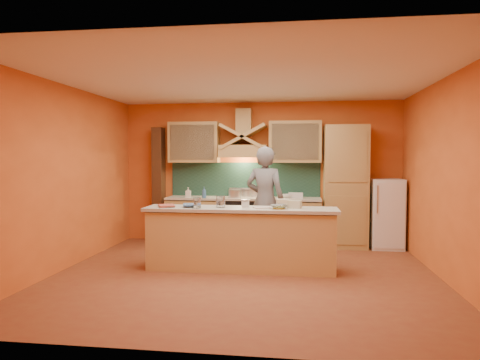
# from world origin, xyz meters

# --- Properties ---
(floor) EXTENTS (5.50, 5.00, 0.01)m
(floor) POSITION_xyz_m (0.00, 0.00, 0.00)
(floor) COLOR brown
(floor) RESTS_ON ground
(ceiling) EXTENTS (5.50, 5.00, 0.01)m
(ceiling) POSITION_xyz_m (0.00, 0.00, 2.80)
(ceiling) COLOR white
(ceiling) RESTS_ON wall_back
(wall_back) EXTENTS (5.50, 0.02, 2.80)m
(wall_back) POSITION_xyz_m (0.00, 2.50, 1.40)
(wall_back) COLOR orange
(wall_back) RESTS_ON floor
(wall_front) EXTENTS (5.50, 0.02, 2.80)m
(wall_front) POSITION_xyz_m (0.00, -2.50, 1.40)
(wall_front) COLOR orange
(wall_front) RESTS_ON floor
(wall_left) EXTENTS (0.02, 5.00, 2.80)m
(wall_left) POSITION_xyz_m (-2.75, 0.00, 1.40)
(wall_left) COLOR orange
(wall_left) RESTS_ON floor
(wall_right) EXTENTS (0.02, 5.00, 2.80)m
(wall_right) POSITION_xyz_m (2.75, 0.00, 1.40)
(wall_right) COLOR orange
(wall_right) RESTS_ON floor
(base_cabinet_left) EXTENTS (1.10, 0.60, 0.86)m
(base_cabinet_left) POSITION_xyz_m (-1.25, 2.20, 0.43)
(base_cabinet_left) COLOR tan
(base_cabinet_left) RESTS_ON floor
(base_cabinet_right) EXTENTS (1.10, 0.60, 0.86)m
(base_cabinet_right) POSITION_xyz_m (0.65, 2.20, 0.43)
(base_cabinet_right) COLOR tan
(base_cabinet_right) RESTS_ON floor
(counter_top) EXTENTS (3.00, 0.62, 0.04)m
(counter_top) POSITION_xyz_m (-0.30, 2.20, 0.90)
(counter_top) COLOR #C0B6A2
(counter_top) RESTS_ON base_cabinet_left
(stove) EXTENTS (0.60, 0.58, 0.90)m
(stove) POSITION_xyz_m (-0.30, 2.20, 0.45)
(stove) COLOR black
(stove) RESTS_ON floor
(backsplash) EXTENTS (3.00, 0.03, 0.70)m
(backsplash) POSITION_xyz_m (-0.30, 2.48, 1.25)
(backsplash) COLOR #19372F
(backsplash) RESTS_ON wall_back
(range_hood) EXTENTS (0.92, 0.50, 0.24)m
(range_hood) POSITION_xyz_m (-0.30, 2.25, 1.82)
(range_hood) COLOR tan
(range_hood) RESTS_ON wall_back
(hood_chimney) EXTENTS (0.30, 0.30, 0.50)m
(hood_chimney) POSITION_xyz_m (-0.30, 2.35, 2.40)
(hood_chimney) COLOR tan
(hood_chimney) RESTS_ON wall_back
(upper_cabinet_left) EXTENTS (1.00, 0.35, 0.80)m
(upper_cabinet_left) POSITION_xyz_m (-1.30, 2.33, 2.00)
(upper_cabinet_left) COLOR tan
(upper_cabinet_left) RESTS_ON wall_back
(upper_cabinet_right) EXTENTS (1.00, 0.35, 0.80)m
(upper_cabinet_right) POSITION_xyz_m (0.70, 2.33, 2.00)
(upper_cabinet_right) COLOR tan
(upper_cabinet_right) RESTS_ON wall_back
(pantry_column) EXTENTS (0.80, 0.60, 2.30)m
(pantry_column) POSITION_xyz_m (1.65, 2.20, 1.15)
(pantry_column) COLOR tan
(pantry_column) RESTS_ON floor
(fridge) EXTENTS (0.58, 0.60, 1.30)m
(fridge) POSITION_xyz_m (2.40, 2.20, 0.65)
(fridge) COLOR white
(fridge) RESTS_ON floor
(trim_column_left) EXTENTS (0.20, 0.30, 2.30)m
(trim_column_left) POSITION_xyz_m (-2.05, 2.35, 1.15)
(trim_column_left) COLOR #472816
(trim_column_left) RESTS_ON floor
(island_body) EXTENTS (2.80, 0.55, 0.88)m
(island_body) POSITION_xyz_m (-0.10, 0.30, 0.44)
(island_body) COLOR #D7B46E
(island_body) RESTS_ON floor
(island_top) EXTENTS (2.90, 0.62, 0.05)m
(island_top) POSITION_xyz_m (-0.10, 0.30, 0.92)
(island_top) COLOR #C0B6A2
(island_top) RESTS_ON island_body
(person) EXTENTS (0.78, 0.61, 1.89)m
(person) POSITION_xyz_m (0.20, 1.30, 0.95)
(person) COLOR slate
(person) RESTS_ON floor
(pot_large) EXTENTS (0.32, 0.32, 0.15)m
(pot_large) POSITION_xyz_m (-0.45, 2.13, 0.98)
(pot_large) COLOR silver
(pot_large) RESTS_ON stove
(pot_small) EXTENTS (0.21, 0.21, 0.15)m
(pot_small) POSITION_xyz_m (-0.25, 2.37, 0.97)
(pot_small) COLOR silver
(pot_small) RESTS_ON stove
(soap_bottle_a) EXTENTS (0.09, 0.09, 0.21)m
(soap_bottle_a) POSITION_xyz_m (-1.34, 1.98, 1.02)
(soap_bottle_a) COLOR silver
(soap_bottle_a) RESTS_ON counter_top
(soap_bottle_b) EXTENTS (0.11, 0.11, 0.22)m
(soap_bottle_b) POSITION_xyz_m (-1.03, 1.97, 1.03)
(soap_bottle_b) COLOR #345D90
(soap_bottle_b) RESTS_ON counter_top
(bowl_back) EXTENTS (0.27, 0.27, 0.07)m
(bowl_back) POSITION_xyz_m (0.58, 2.20, 0.96)
(bowl_back) COLOR silver
(bowl_back) RESTS_ON counter_top
(dish_rack) EXTENTS (0.28, 0.22, 0.10)m
(dish_rack) POSITION_xyz_m (0.72, 2.23, 0.97)
(dish_rack) COLOR silver
(dish_rack) RESTS_ON counter_top
(book_lower) EXTENTS (0.34, 0.38, 0.03)m
(book_lower) POSITION_xyz_m (-1.35, 0.21, 0.96)
(book_lower) COLOR #AC4B3D
(book_lower) RESTS_ON island_top
(book_upper) EXTENTS (0.28, 0.33, 0.02)m
(book_upper) POSITION_xyz_m (-0.98, 0.26, 0.98)
(book_upper) COLOR #405F8D
(book_upper) RESTS_ON island_top
(jar_large) EXTENTS (0.16, 0.16, 0.18)m
(jar_large) POSITION_xyz_m (-0.40, 0.29, 1.03)
(jar_large) COLOR silver
(jar_large) RESTS_ON island_top
(jar_small) EXTENTS (0.13, 0.13, 0.16)m
(jar_small) POSITION_xyz_m (-0.73, 0.13, 1.02)
(jar_small) COLOR silver
(jar_small) RESTS_ON island_top
(kitchen_scale) EXTENTS (0.12, 0.12, 0.09)m
(kitchen_scale) POSITION_xyz_m (-0.04, 0.38, 0.99)
(kitchen_scale) COLOR silver
(kitchen_scale) RESTS_ON island_top
(mixing_bowl) EXTENTS (0.30, 0.30, 0.06)m
(mixing_bowl) POSITION_xyz_m (0.48, 0.22, 0.98)
(mixing_bowl) COLOR silver
(mixing_bowl) RESTS_ON island_top
(cloth) EXTENTS (0.27, 0.25, 0.01)m
(cloth) POSITION_xyz_m (0.22, 0.28, 0.95)
(cloth) COLOR beige
(cloth) RESTS_ON island_top
(grocery_bag_a) EXTENTS (0.20, 0.17, 0.12)m
(grocery_bag_a) POSITION_xyz_m (0.53, 0.46, 1.01)
(grocery_bag_a) COLOR beige
(grocery_bag_a) RESTS_ON island_top
(grocery_bag_b) EXTENTS (0.22, 0.19, 0.12)m
(grocery_bag_b) POSITION_xyz_m (0.71, 0.34, 1.00)
(grocery_bag_b) COLOR beige
(grocery_bag_b) RESTS_ON island_top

